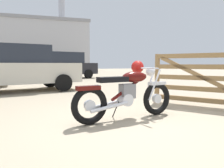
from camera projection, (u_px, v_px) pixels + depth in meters
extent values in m
plane|color=gray|center=(129.00, 123.00, 3.77)|extent=(80.00, 80.00, 0.00)
torus|color=black|center=(157.00, 99.00, 4.36)|extent=(0.65, 0.20, 0.64)
cylinder|color=silver|center=(157.00, 99.00, 4.36)|extent=(0.19, 0.10, 0.18)
torus|color=black|center=(90.00, 105.00, 3.63)|extent=(0.65, 0.20, 0.64)
cylinder|color=silver|center=(90.00, 105.00, 3.63)|extent=(0.19, 0.10, 0.18)
cube|color=silver|center=(157.00, 83.00, 4.33)|extent=(0.37, 0.18, 0.06)
cube|color=#4C0C0A|center=(88.00, 88.00, 3.60)|extent=(0.41, 0.19, 0.07)
cylinder|color=silver|center=(149.00, 84.00, 4.33)|extent=(0.29, 0.08, 0.58)
cylinder|color=silver|center=(155.00, 85.00, 4.20)|extent=(0.29, 0.08, 0.58)
sphere|color=silver|center=(150.00, 72.00, 4.22)|extent=(0.17, 0.17, 0.17)
cylinder|color=silver|center=(147.00, 68.00, 4.18)|extent=(0.12, 0.62, 0.03)
sphere|color=#B21914|center=(137.00, 67.00, 4.43)|extent=(0.25, 0.25, 0.25)
cylinder|color=#4C0C0A|center=(129.00, 87.00, 4.00)|extent=(0.76, 0.16, 0.47)
ellipsoid|color=#4C0C0A|center=(135.00, 77.00, 4.05)|extent=(0.55, 0.29, 0.20)
cube|color=black|center=(113.00, 79.00, 3.82)|extent=(0.56, 0.27, 0.09)
cube|color=slate|center=(127.00, 91.00, 3.99)|extent=(0.28, 0.21, 0.26)
cylinder|color=silver|center=(125.00, 100.00, 3.98)|extent=(0.25, 0.23, 0.22)
cylinder|color=silver|center=(104.00, 105.00, 3.88)|extent=(0.70, 0.16, 0.14)
cylinder|color=silver|center=(110.00, 107.00, 3.71)|extent=(0.70, 0.16, 0.14)
cylinder|color=black|center=(116.00, 109.00, 4.09)|extent=(0.05, 0.24, 0.33)
cube|color=olive|center=(157.00, 77.00, 5.80)|extent=(0.12, 0.13, 1.20)
cube|color=olive|center=(205.00, 100.00, 5.17)|extent=(1.40, 2.04, 0.11)
cube|color=olive|center=(206.00, 89.00, 5.15)|extent=(1.40, 2.04, 0.11)
cube|color=olive|center=(206.00, 78.00, 5.13)|extent=(1.40, 2.04, 0.11)
cube|color=olive|center=(207.00, 67.00, 5.10)|extent=(1.40, 2.04, 0.11)
cube|color=olive|center=(207.00, 55.00, 5.08)|extent=(1.40, 2.04, 0.11)
cube|color=olive|center=(206.00, 79.00, 5.13)|extent=(1.28, 1.87, 1.08)
cylinder|color=black|center=(78.00, 73.00, 16.63)|extent=(0.63, 0.30, 0.60)
cylinder|color=black|center=(88.00, 74.00, 15.27)|extent=(0.63, 0.30, 0.60)
cylinder|color=black|center=(46.00, 74.00, 15.31)|extent=(0.63, 0.30, 0.60)
cylinder|color=black|center=(54.00, 75.00, 13.95)|extent=(0.63, 0.30, 0.60)
cube|color=black|center=(67.00, 68.00, 15.25)|extent=(4.15, 2.38, 0.76)
cube|color=#232833|center=(64.00, 58.00, 15.05)|extent=(2.65, 1.96, 0.72)
cylinder|color=black|center=(50.00, 80.00, 9.55)|extent=(0.64, 0.30, 0.62)
cylinder|color=black|center=(63.00, 83.00, 8.09)|extent=(0.64, 0.30, 0.62)
cube|color=beige|center=(19.00, 73.00, 8.08)|extent=(4.42, 2.38, 0.72)
cube|color=#232833|center=(19.00, 54.00, 8.02)|extent=(2.23, 1.86, 0.64)
cube|color=#B2B2B7|center=(40.00, 47.00, 38.18)|extent=(15.56, 10.16, 7.70)
cube|color=gray|center=(39.00, 23.00, 37.81)|extent=(15.88, 10.47, 0.50)
cylinder|color=#B2B2B7|center=(62.00, 0.00, 38.69)|extent=(1.10, 1.10, 8.77)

